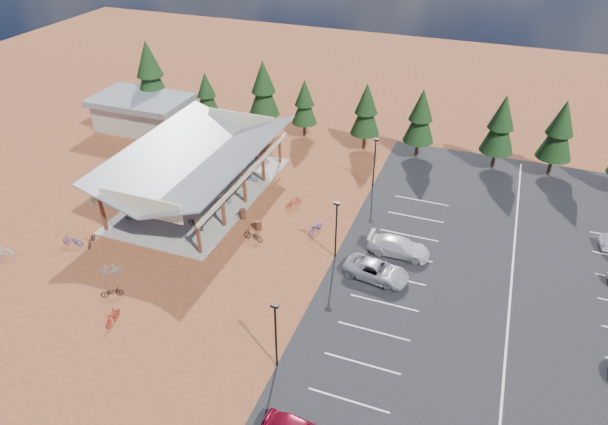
% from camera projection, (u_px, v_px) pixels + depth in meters
% --- Properties ---
extents(ground, '(140.00, 140.00, 0.00)m').
position_uv_depth(ground, '(268.00, 258.00, 43.57)').
color(ground, brown).
rests_on(ground, ground).
extents(asphalt_lot, '(27.00, 44.00, 0.04)m').
position_uv_depth(asphalt_lot, '(511.00, 288.00, 40.46)').
color(asphalt_lot, black).
rests_on(asphalt_lot, ground).
extents(concrete_pad, '(10.60, 18.60, 0.10)m').
position_uv_depth(concrete_pad, '(202.00, 193.00, 51.99)').
color(concrete_pad, gray).
rests_on(concrete_pad, ground).
extents(bike_pavilion, '(11.65, 19.40, 4.97)m').
position_uv_depth(bike_pavilion, '(198.00, 158.00, 49.94)').
color(bike_pavilion, '#512D17').
rests_on(bike_pavilion, concrete_pad).
extents(outbuilding, '(11.00, 7.00, 3.90)m').
position_uv_depth(outbuilding, '(142.00, 112.00, 63.68)').
color(outbuilding, '#ADA593').
rests_on(outbuilding, ground).
extents(lamp_post_0, '(0.50, 0.25, 5.14)m').
position_uv_depth(lamp_post_0, '(276.00, 331.00, 32.62)').
color(lamp_post_0, black).
rests_on(lamp_post_0, ground).
extents(lamp_post_1, '(0.50, 0.25, 5.14)m').
position_uv_depth(lamp_post_1, '(336.00, 226.00, 42.05)').
color(lamp_post_1, black).
rests_on(lamp_post_1, ground).
extents(lamp_post_2, '(0.50, 0.25, 5.14)m').
position_uv_depth(lamp_post_2, '(375.00, 160.00, 51.48)').
color(lamp_post_2, black).
rests_on(lamp_post_2, ground).
extents(trash_bin_0, '(0.60, 0.60, 0.90)m').
position_uv_depth(trash_bin_0, '(258.00, 225.00, 46.68)').
color(trash_bin_0, '#4A281A').
rests_on(trash_bin_0, ground).
extents(trash_bin_1, '(0.60, 0.60, 0.90)m').
position_uv_depth(trash_bin_1, '(243.00, 214.00, 48.15)').
color(trash_bin_1, '#4A281A').
rests_on(trash_bin_1, ground).
extents(pine_0, '(4.13, 4.13, 9.61)m').
position_uv_depth(pine_0, '(150.00, 72.00, 64.20)').
color(pine_0, '#382314').
rests_on(pine_0, ground).
extents(pine_1, '(2.82, 2.82, 6.57)m').
position_uv_depth(pine_1, '(206.00, 94.00, 63.32)').
color(pine_1, '#382314').
rests_on(pine_1, ground).
extents(pine_2, '(3.60, 3.60, 8.38)m').
position_uv_depth(pine_2, '(264.00, 88.00, 61.60)').
color(pine_2, '#382314').
rests_on(pine_2, ground).
extents(pine_3, '(2.88, 2.88, 6.71)m').
position_uv_depth(pine_3, '(304.00, 102.00, 60.82)').
color(pine_3, '#382314').
rests_on(pine_3, ground).
extents(pine_4, '(3.21, 3.21, 7.47)m').
position_uv_depth(pine_4, '(366.00, 109.00, 57.81)').
color(pine_4, '#382314').
rests_on(pine_4, ground).
extents(pine_5, '(3.26, 3.26, 7.60)m').
position_uv_depth(pine_5, '(421.00, 116.00, 56.09)').
color(pine_5, '#382314').
rests_on(pine_5, ground).
extents(pine_6, '(3.39, 3.39, 7.89)m').
position_uv_depth(pine_6, '(501.00, 124.00, 53.89)').
color(pine_6, '#382314').
rests_on(pine_6, ground).
extents(pine_7, '(3.42, 3.42, 7.97)m').
position_uv_depth(pine_7, '(560.00, 130.00, 52.62)').
color(pine_7, '#382314').
rests_on(pine_7, ground).
extents(bike_0, '(1.63, 0.63, 0.84)m').
position_uv_depth(bike_0, '(133.00, 216.00, 47.69)').
color(bike_0, black).
rests_on(bike_0, concrete_pad).
extents(bike_1, '(1.78, 1.01, 1.03)m').
position_uv_depth(bike_1, '(164.00, 204.00, 49.29)').
color(bike_1, gray).
rests_on(bike_1, concrete_pad).
extents(bike_2, '(1.68, 0.77, 0.85)m').
position_uv_depth(bike_2, '(204.00, 175.00, 53.99)').
color(bike_2, '#1A26A1').
rests_on(bike_2, concrete_pad).
extents(bike_3, '(1.73, 1.01, 1.01)m').
position_uv_depth(bike_3, '(224.00, 155.00, 57.53)').
color(bike_3, maroon).
rests_on(bike_3, concrete_pad).
extents(bike_4, '(1.96, 1.18, 0.97)m').
position_uv_depth(bike_4, '(196.00, 223.00, 46.65)').
color(bike_4, black).
rests_on(bike_4, concrete_pad).
extents(bike_5, '(1.77, 0.71, 1.03)m').
position_uv_depth(bike_5, '(222.00, 199.00, 50.02)').
color(bike_5, gray).
rests_on(bike_5, concrete_pad).
extents(bike_6, '(1.70, 0.93, 0.85)m').
position_uv_depth(bike_6, '(251.00, 177.00, 53.63)').
color(bike_6, '#1B2C9F').
rests_on(bike_6, concrete_pad).
extents(bike_7, '(1.71, 0.60, 1.01)m').
position_uv_depth(bike_7, '(262.00, 158.00, 56.86)').
color(bike_7, maroon).
rests_on(bike_7, concrete_pad).
extents(bike_8, '(1.30, 1.91, 0.95)m').
position_uv_depth(bike_8, '(91.00, 240.00, 44.79)').
color(bike_8, black).
rests_on(bike_8, ground).
extents(bike_9, '(1.74, 1.14, 1.02)m').
position_uv_depth(bike_9, '(5.00, 253.00, 43.29)').
color(bike_9, '#9FA1A8').
rests_on(bike_9, ground).
extents(bike_10, '(1.92, 0.86, 0.98)m').
position_uv_depth(bike_10, '(73.00, 241.00, 44.68)').
color(bike_10, navy).
rests_on(bike_10, ground).
extents(bike_11, '(0.71, 1.83, 1.07)m').
position_uv_depth(bike_11, '(112.00, 317.00, 37.14)').
color(bike_11, maroon).
rests_on(bike_11, ground).
extents(bike_12, '(1.66, 1.37, 0.85)m').
position_uv_depth(bike_12, '(112.00, 292.00, 39.45)').
color(bike_12, black).
rests_on(bike_12, ground).
extents(bike_13, '(1.61, 1.16, 0.96)m').
position_uv_depth(bike_13, '(111.00, 270.00, 41.53)').
color(bike_13, '#9C9FA4').
rests_on(bike_13, ground).
extents(bike_14, '(1.14, 2.02, 1.00)m').
position_uv_depth(bike_14, '(316.00, 228.00, 46.24)').
color(bike_14, '#252495').
rests_on(bike_14, ground).
extents(bike_15, '(1.29, 1.75, 1.04)m').
position_uv_depth(bike_15, '(294.00, 202.00, 49.72)').
color(bike_15, '#9F301F').
rests_on(bike_15, ground).
extents(bike_16, '(1.89, 0.84, 0.96)m').
position_uv_depth(bike_16, '(253.00, 236.00, 45.29)').
color(bike_16, black).
rests_on(bike_16, ground).
extents(car_2, '(5.27, 3.02, 1.38)m').
position_uv_depth(car_2, '(376.00, 270.00, 41.03)').
color(car_2, '#9EA1A6').
rests_on(car_2, asphalt_lot).
extents(car_3, '(4.99, 2.09, 1.44)m').
position_uv_depth(car_3, '(399.00, 247.00, 43.54)').
color(car_3, silver).
rests_on(car_3, asphalt_lot).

